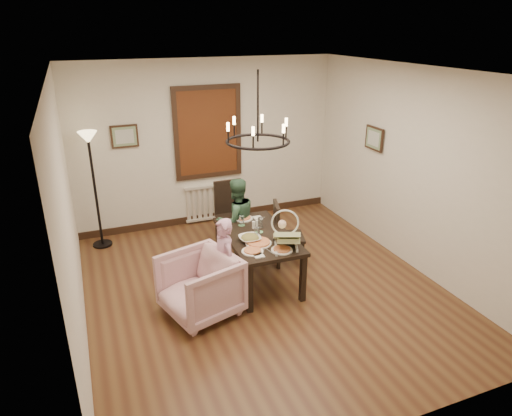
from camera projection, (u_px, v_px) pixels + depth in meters
room_shell at (253, 181)px, 5.90m from camera, size 4.51×5.00×2.81m
dining_table at (258, 240)px, 6.09m from camera, size 0.87×1.50×0.69m
chair_far at (232, 214)px, 7.15m from camera, size 0.46×0.46×1.03m
chair_right at (289, 233)px, 6.59m from camera, size 0.52×0.52×0.95m
armchair at (200, 286)px, 5.45m from camera, size 1.04×1.02×0.76m
elderly_woman at (224, 270)px, 5.61m from camera, size 0.27×0.37×0.95m
seated_man at (236, 227)px, 6.67m from camera, size 0.56×0.46×1.05m
baby_bouncer at (286, 234)px, 5.68m from camera, size 0.53×0.61×0.33m
salad_bowl at (250, 238)px, 5.85m from camera, size 0.33×0.33×0.08m
pizza_platter at (258, 243)px, 5.78m from camera, size 0.33×0.33×0.04m
drinking_glass at (257, 232)px, 5.93m from camera, size 0.08×0.08×0.15m
window_blinds at (208, 133)px, 7.62m from camera, size 1.00×0.03×1.40m
radiator at (210, 202)px, 8.11m from camera, size 0.92×0.12×0.62m
picture_back at (125, 136)px, 7.15m from camera, size 0.42×0.03×0.36m
picture_right at (374, 138)px, 7.02m from camera, size 0.03×0.42×0.36m
floor_lamp at (95, 192)px, 6.97m from camera, size 0.30×0.30×1.80m
chandelier at (258, 141)px, 5.59m from camera, size 0.80×0.80×0.04m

